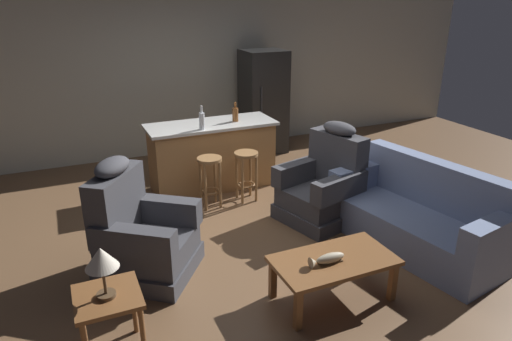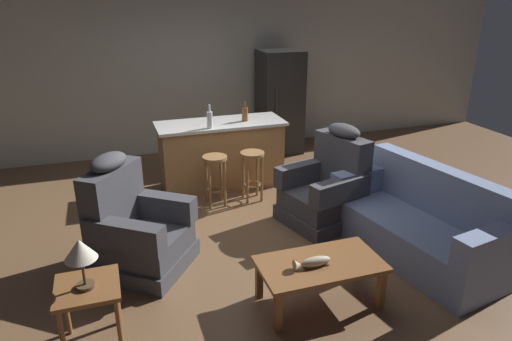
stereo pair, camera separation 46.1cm
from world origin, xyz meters
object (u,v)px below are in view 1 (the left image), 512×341
Objects in this scene: bar_stool_left at (210,173)px; bottle_tall_green at (235,114)px; recliner_near_island at (324,186)px; bar_stool_right at (246,167)px; refrigerator at (263,102)px; end_table at (109,306)px; kitchen_island at (212,155)px; recliner_near_lamp at (141,235)px; coffee_table at (334,264)px; couch at (419,218)px; fish_figurine at (327,259)px; table_lamp at (101,260)px; bottle_short_amber at (202,121)px.

bar_stool_left is 1.02m from bottle_tall_green.
bar_stool_right is at bearing -68.41° from recliner_near_island.
refrigerator is at bearing 50.84° from bottle_tall_green.
recliner_near_island is at bearing 26.59° from end_table.
recliner_near_lamp is at bearing -126.87° from kitchen_island.
recliner_near_island is at bearing 61.27° from coffee_table.
recliner_near_lamp reaches higher than coffee_table.
bar_stool_left is at bearing 99.43° from coffee_table.
bar_stool_left is (1.12, 1.19, 0.05)m from recliner_near_lamp.
couch is at bearing -56.44° from bar_stool_right.
coffee_table is 3.24× the size of fish_figurine.
table_lamp reaches higher than couch.
bottle_tall_green reaches higher than kitchen_island.
bottle_short_amber reaches higher than bottle_tall_green.
table_lamp is 0.60× the size of bar_stool_left.
end_table is at bearing -121.98° from kitchen_island.
bar_stool_left is at bearing -95.81° from bottle_short_amber.
kitchen_island reaches higher than coffee_table.
bar_stool_left is (-1.76, 1.89, 0.13)m from couch.
recliner_near_island is 1.70m from bottle_tall_green.
refrigerator is 5.51× the size of bottle_short_amber.
refrigerator is (1.22, 4.15, 0.52)m from coffee_table.
fish_figurine is 2.38m from bar_stool_left.
end_table is (-0.43, -1.06, 0.04)m from recliner_near_lamp.
recliner_near_lamp is at bearing -23.72° from couch.
bottle_short_amber is (-0.21, -0.25, 0.59)m from kitchen_island.
refrigerator reaches higher than fish_figurine.
end_table is (-2.72, -1.36, 0.04)m from recliner_near_island.
couch is 2.97× the size of bar_stool_right.
refrigerator is 1.61m from bottle_tall_green.
bar_stool_right is (2.06, 2.26, -0.40)m from table_lamp.
end_table is 3.60m from bottle_tall_green.
table_lamp is 1.50× the size of bottle_tall_green.
bottle_short_amber is at bearing -62.76° from couch.
coffee_table is at bearing -2.26° from end_table.
bottle_tall_green is at bearing 44.63° from bar_stool_left.
fish_figurine is at bearing -95.98° from bottle_tall_green.
bottle_tall_green is (-1.01, -1.24, 0.17)m from refrigerator.
kitchen_island is (1.80, 2.89, -0.39)m from table_lamp.
couch is 1.68× the size of recliner_near_island.
table_lamp reaches higher than fish_figurine.
coffee_table is at bearing -93.07° from bar_stool_right.
fish_figurine is 2.82m from bottle_short_amber.
recliner_near_lamp is (-1.40, 1.17, -0.04)m from fish_figurine.
end_table is at bearing -3.91° from couch.
bottle_tall_green reaches higher than recliner_near_lamp.
end_table is 1.75× the size of bottle_short_amber.
bottle_short_amber is (-0.47, 0.38, 0.60)m from bar_stool_right.
fish_figurine is 4.41m from refrigerator.
kitchen_island is (-0.14, 2.95, 0.11)m from coffee_table.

